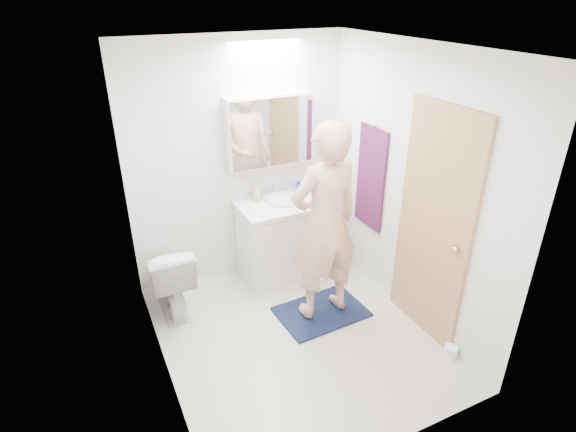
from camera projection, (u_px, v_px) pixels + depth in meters
floor at (295, 335)px, 4.09m from camera, size 2.50×2.50×0.00m
ceiling at (298, 47)px, 3.01m from camera, size 2.50×2.50×0.00m
wall_back at (239, 163)px, 4.56m from camera, size 2.50×0.00×2.50m
wall_front at (399, 303)px, 2.54m from camera, size 2.50×0.00×2.50m
wall_left at (151, 244)px, 3.12m from camera, size 0.00×2.50×2.50m
wall_right at (411, 188)px, 3.98m from camera, size 0.00×2.50×2.50m
vanity_cabinet at (285, 239)px, 4.83m from camera, size 0.90×0.55×0.78m
countertop at (285, 204)px, 4.65m from camera, size 0.95×0.58×0.04m
sink_basin at (284, 199)px, 4.66m from camera, size 0.36×0.36×0.03m
faucet at (276, 187)px, 4.78m from camera, size 0.02×0.02×0.16m
medicine_cabinet at (270, 131)px, 4.48m from camera, size 0.88×0.14×0.70m
mirror_panel at (273, 133)px, 4.42m from camera, size 0.84×0.01×0.66m
toilet at (170, 277)px, 4.27m from camera, size 0.41×0.70×0.71m
bath_rug at (321, 312)px, 4.36m from camera, size 0.83×0.59×0.02m
person at (325, 224)px, 3.94m from camera, size 0.68×0.46×1.79m
door at (434, 227)px, 3.78m from camera, size 0.04×0.80×2.00m
door_knob at (456, 250)px, 3.54m from camera, size 0.06×0.06×0.06m
towel at (371, 178)px, 4.46m from camera, size 0.02×0.42×1.00m
towel_hook at (374, 125)px, 4.22m from camera, size 0.07×0.02×0.02m
soap_bottle_a at (257, 191)px, 4.62m from camera, size 0.11×0.11×0.21m
soap_bottle_b at (258, 191)px, 4.66m from camera, size 0.09×0.09×0.17m
toothbrush_cup at (300, 187)px, 4.84m from camera, size 0.14×0.14×0.10m
toilet_paper_roll at (451, 351)px, 3.83m from camera, size 0.11×0.11×0.10m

